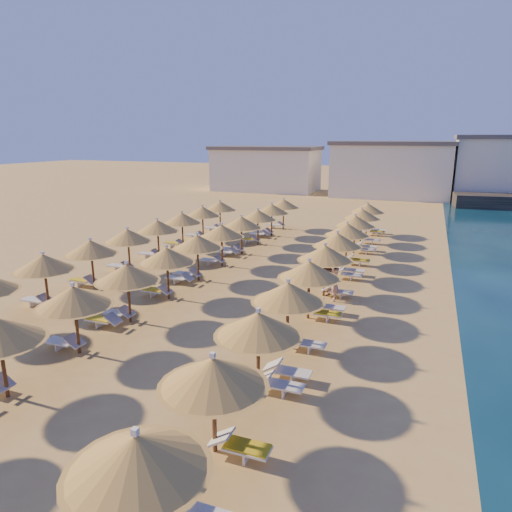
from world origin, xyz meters
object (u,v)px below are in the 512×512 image
at_px(parasol_row_east, 325,254).
at_px(parasol_row_west, 197,242).
at_px(beachgoer_a, 334,284).
at_px(beachgoer_b, 326,277).

distance_m(parasol_row_east, parasol_row_west, 7.17).
distance_m(parasol_row_east, beachgoer_a, 1.59).
xyz_separation_m(parasol_row_east, beachgoer_a, (0.63, -0.54, -1.35)).
bearing_deg(beachgoer_a, beachgoer_b, -154.45).
xyz_separation_m(parasol_row_west, beachgoer_b, (7.22, 0.26, -1.29)).
bearing_deg(beachgoer_a, parasol_row_west, -104.38).
height_order(parasol_row_west, beachgoer_b, parasol_row_west).
bearing_deg(parasol_row_east, beachgoer_a, -40.67).
xyz_separation_m(parasol_row_east, beachgoer_b, (0.05, 0.26, -1.29)).
bearing_deg(parasol_row_west, beachgoer_a, -3.99).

